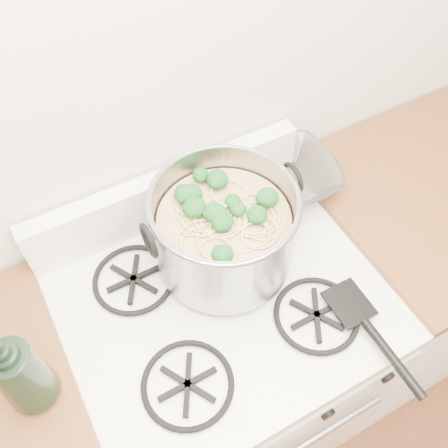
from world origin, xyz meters
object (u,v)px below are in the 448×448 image
Objects in this scene: glass_bowl at (287,180)px; spatula at (350,302)px; stock_pot at (224,231)px; gas_range at (224,369)px; bottle at (17,369)px.

spatula is at bearing -101.87° from glass_bowl.
glass_bowl reaches higher than spatula.
spatula is 2.86× the size of glass_bowl.
stock_pot is 3.47× the size of glass_bowl.
glass_bowl is at bearing 25.07° from stock_pot.
stock_pot reaches higher than gas_range.
spatula reaches higher than gas_range.
spatula is at bearing 2.81° from bottle.
spatula is at bearing -53.90° from stock_pot.
spatula is at bearing -33.47° from gas_range.
spatula is 0.40m from glass_bowl.
bottle is at bearing -178.61° from gas_range.
stock_pot is at bearing -154.93° from glass_bowl.
stock_pot is at bearing 27.20° from bottle.
gas_range is 2.98× the size of spatula.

